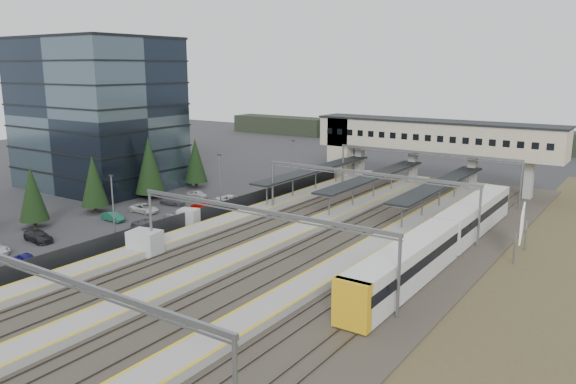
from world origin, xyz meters
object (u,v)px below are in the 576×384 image
Objects in this scene: office_building at (97,113)px; relay_cabin_far at (189,217)px; relay_cabin_near at (145,243)px; billboard at (522,224)px; train at (444,238)px; footbridge at (418,139)px.

office_building is 32.68m from relay_cabin_far.
billboard reaches higher than relay_cabin_near.
relay_cabin_near is 0.09× the size of train.
billboard is (37.40, 10.75, 2.55)m from relay_cabin_far.
footbridge is at bearing 115.94° from train.
relay_cabin_far is 0.45× the size of billboard.
train is 6.80× the size of billboard.
footbridge is (43.70, 30.00, -4.26)m from office_building.
billboard is (6.62, 4.72, 1.46)m from train.
train is 8.26m from billboard.
billboard is (22.92, -28.78, -4.31)m from footbridge.
footbridge is at bearing 34.47° from office_building.
footbridge reaches higher than billboard.
office_building reaches higher than train.
footbridge is at bearing 128.52° from billboard.
train is at bearing -144.53° from billboard.
relay_cabin_near reaches higher than relay_cabin_far.
footbridge is 6.51× the size of billboard.
relay_cabin_near is 0.09× the size of footbridge.
train is (30.78, 6.04, 1.09)m from relay_cabin_far.
billboard reaches higher than relay_cabin_far.
office_building is 8.69× the size of relay_cabin_far.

